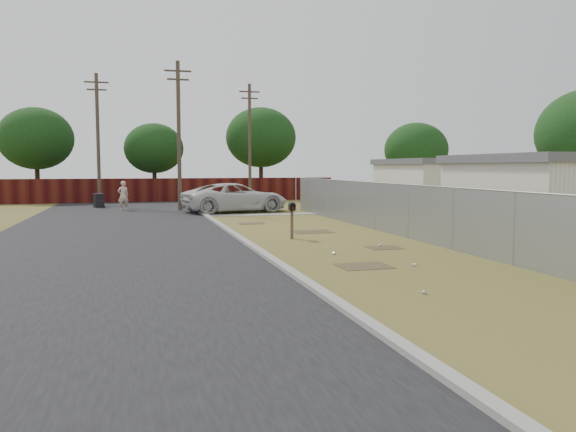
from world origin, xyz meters
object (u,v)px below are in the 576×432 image
object	(u,v)px
pickup_truck	(235,198)
trash_bin	(99,200)
mailbox	(292,210)
pedestrian	(123,196)

from	to	relation	value
pickup_truck	trash_bin	xyz separation A→B (m)	(-8.01, 5.90, -0.38)
mailbox	trash_bin	size ratio (longest dim) A/B	1.47
pedestrian	trash_bin	xyz separation A→B (m)	(-1.60, 2.84, -0.43)
pickup_truck	trash_bin	world-z (taller)	pickup_truck
pickup_truck	pedestrian	distance (m)	7.10
mailbox	pedestrian	size ratio (longest dim) A/B	0.75
mailbox	pickup_truck	distance (m)	12.76
mailbox	trash_bin	xyz separation A→B (m)	(-7.85, 18.66, -0.60)
pedestrian	trash_bin	bearing A→B (deg)	-75.42
pedestrian	pickup_truck	bearing A→B (deg)	139.59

